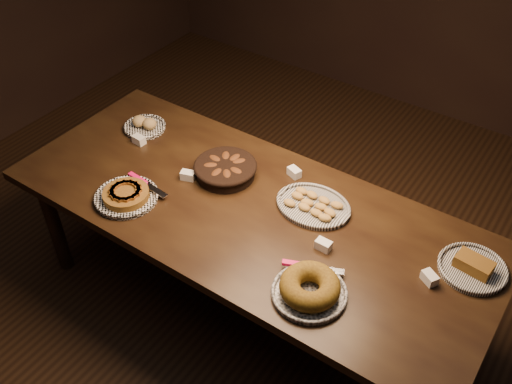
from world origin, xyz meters
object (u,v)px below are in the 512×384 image
Objects in this scene: madeleine_platter at (313,205)px; bundt_cake_plate at (310,288)px; buffet_table at (248,218)px; apple_tart_plate at (126,195)px.

bundt_cake_plate reaches higher than madeleine_platter.
madeleine_platter is 1.07× the size of bundt_cake_plate.
bundt_cake_plate is (0.51, -0.29, 0.12)m from buffet_table.
buffet_table is 7.03× the size of bundt_cake_plate.
buffet_table is 0.33m from madeleine_platter.
apple_tart_plate is 0.91m from madeleine_platter.
bundt_cake_plate is at bearing -54.00° from madeleine_platter.
apple_tart_plate is 0.95× the size of bundt_cake_plate.
apple_tart_plate is at bearing -141.94° from madeleine_platter.
bundt_cake_plate is (1.03, -0.01, 0.02)m from apple_tart_plate.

